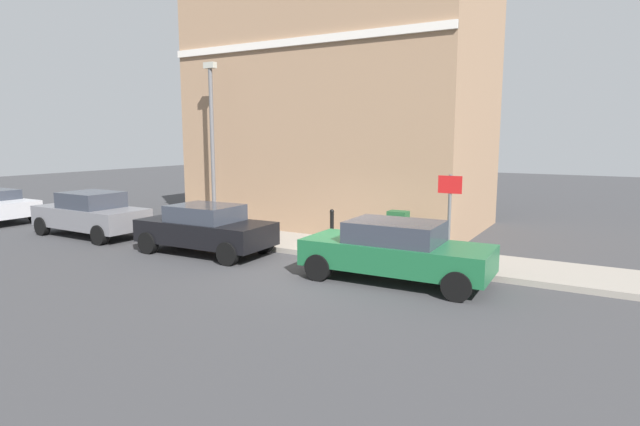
{
  "coord_description": "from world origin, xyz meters",
  "views": [
    {
      "loc": [
        -11.21,
        -5.99,
        3.36
      ],
      "look_at": [
        1.42,
        1.31,
        1.2
      ],
      "focal_mm": 28.76,
      "sensor_mm": 36.0,
      "label": 1
    }
  ],
  "objects_px": {
    "utility_cabinet": "(398,233)",
    "bollard_near_cabinet": "(332,225)",
    "car_black": "(205,228)",
    "street_sign": "(449,206)",
    "car_grey": "(91,214)",
    "lamppost": "(212,139)",
    "car_green": "(396,250)"
  },
  "relations": [
    {
      "from": "car_black",
      "to": "street_sign",
      "type": "bearing_deg",
      "value": -168.06
    },
    {
      "from": "car_black",
      "to": "car_grey",
      "type": "xyz_separation_m",
      "value": [
        0.06,
        5.24,
        0.03
      ]
    },
    {
      "from": "car_green",
      "to": "lamppost",
      "type": "xyz_separation_m",
      "value": [
        2.58,
        7.83,
        2.56
      ]
    },
    {
      "from": "street_sign",
      "to": "lamppost",
      "type": "height_order",
      "value": "lamppost"
    },
    {
      "from": "utility_cabinet",
      "to": "street_sign",
      "type": "distance_m",
      "value": 2.17
    },
    {
      "from": "bollard_near_cabinet",
      "to": "lamppost",
      "type": "height_order",
      "value": "lamppost"
    },
    {
      "from": "bollard_near_cabinet",
      "to": "lamppost",
      "type": "bearing_deg",
      "value": 89.91
    },
    {
      "from": "car_green",
      "to": "bollard_near_cabinet",
      "type": "bearing_deg",
      "value": -41.1
    },
    {
      "from": "lamppost",
      "to": "street_sign",
      "type": "bearing_deg",
      "value": -96.7
    },
    {
      "from": "street_sign",
      "to": "utility_cabinet",
      "type": "bearing_deg",
      "value": 62.02
    },
    {
      "from": "car_green",
      "to": "lamppost",
      "type": "relative_size",
      "value": 0.77
    },
    {
      "from": "car_black",
      "to": "car_grey",
      "type": "distance_m",
      "value": 5.24
    },
    {
      "from": "car_green",
      "to": "lamppost",
      "type": "height_order",
      "value": "lamppost"
    },
    {
      "from": "car_black",
      "to": "bollard_near_cabinet",
      "type": "distance_m",
      "value": 3.79
    },
    {
      "from": "utility_cabinet",
      "to": "lamppost",
      "type": "height_order",
      "value": "lamppost"
    },
    {
      "from": "car_green",
      "to": "street_sign",
      "type": "distance_m",
      "value": 1.97
    },
    {
      "from": "lamppost",
      "to": "utility_cabinet",
      "type": "bearing_deg",
      "value": -90.89
    },
    {
      "from": "car_black",
      "to": "car_grey",
      "type": "height_order",
      "value": "car_grey"
    },
    {
      "from": "street_sign",
      "to": "car_green",
      "type": "bearing_deg",
      "value": 153.17
    },
    {
      "from": "utility_cabinet",
      "to": "car_black",
      "type": "bearing_deg",
      "value": 116.68
    },
    {
      "from": "car_grey",
      "to": "bollard_near_cabinet",
      "type": "height_order",
      "value": "car_grey"
    },
    {
      "from": "car_black",
      "to": "utility_cabinet",
      "type": "xyz_separation_m",
      "value": [
        2.49,
        -4.96,
        -0.06
      ]
    },
    {
      "from": "car_grey",
      "to": "lamppost",
      "type": "height_order",
      "value": "lamppost"
    },
    {
      "from": "car_black",
      "to": "lamppost",
      "type": "height_order",
      "value": "lamppost"
    },
    {
      "from": "car_green",
      "to": "street_sign",
      "type": "relative_size",
      "value": 1.92
    },
    {
      "from": "lamppost",
      "to": "bollard_near_cabinet",
      "type": "bearing_deg",
      "value": -90.09
    },
    {
      "from": "car_grey",
      "to": "street_sign",
      "type": "height_order",
      "value": "street_sign"
    },
    {
      "from": "car_black",
      "to": "car_grey",
      "type": "bearing_deg",
      "value": -2.1
    },
    {
      "from": "car_green",
      "to": "utility_cabinet",
      "type": "height_order",
      "value": "car_green"
    },
    {
      "from": "car_black",
      "to": "street_sign",
      "type": "xyz_separation_m",
      "value": [
        1.59,
        -6.66,
        0.92
      ]
    },
    {
      "from": "lamppost",
      "to": "car_grey",
      "type": "bearing_deg",
      "value": 127.73
    },
    {
      "from": "utility_cabinet",
      "to": "bollard_near_cabinet",
      "type": "height_order",
      "value": "utility_cabinet"
    }
  ]
}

